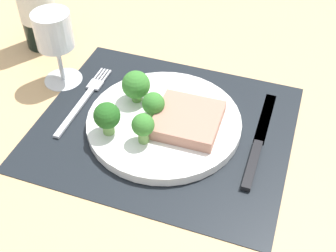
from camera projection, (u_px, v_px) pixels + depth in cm
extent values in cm
cube|color=tan|center=(164.00, 133.00, 73.64)|extent=(140.00, 110.00, 3.00)
cube|color=black|center=(164.00, 126.00, 72.49)|extent=(41.70, 35.36, 0.30)
cylinder|color=white|center=(164.00, 122.00, 71.83)|extent=(25.52, 25.52, 1.60)
cube|color=tan|center=(188.00, 118.00, 69.91)|extent=(10.56, 10.56, 2.10)
cylinder|color=#6B994C|center=(109.00, 128.00, 68.44)|extent=(1.87, 1.87, 1.78)
sphere|color=#235B1E|center=(107.00, 116.00, 66.56)|extent=(4.22, 4.22, 4.22)
cylinder|color=#5B8942|center=(137.00, 97.00, 74.28)|extent=(1.72, 1.72, 1.26)
sphere|color=#387A2D|center=(136.00, 85.00, 72.42)|extent=(4.79, 4.79, 4.79)
cylinder|color=#6B994C|center=(154.00, 114.00, 71.22)|extent=(1.99, 1.99, 1.25)
sphere|color=#387A2D|center=(153.00, 104.00, 69.68)|extent=(3.72, 3.72, 3.72)
cylinder|color=#6B994C|center=(144.00, 136.00, 66.98)|extent=(1.72, 1.72, 1.98)
sphere|color=#387A2D|center=(143.00, 125.00, 65.25)|extent=(3.53, 3.53, 3.53)
cube|color=silver|center=(75.00, 112.00, 74.54)|extent=(1.00, 13.00, 0.50)
cube|color=silver|center=(95.00, 85.00, 79.82)|extent=(2.40, 2.60, 0.40)
cube|color=silver|center=(98.00, 74.00, 82.13)|extent=(0.30, 3.60, 0.35)
cube|color=silver|center=(101.00, 75.00, 81.99)|extent=(0.30, 3.60, 0.35)
cube|color=silver|center=(104.00, 75.00, 81.85)|extent=(0.30, 3.60, 0.35)
cube|color=silver|center=(107.00, 76.00, 81.71)|extent=(0.30, 3.60, 0.35)
cube|color=black|center=(252.00, 164.00, 65.77)|extent=(1.40, 10.00, 0.80)
cube|color=silver|center=(265.00, 117.00, 73.74)|extent=(1.80, 13.00, 0.30)
cylinder|color=silver|center=(35.00, 1.00, 83.77)|extent=(7.11, 7.11, 7.51)
cylinder|color=silver|center=(64.00, 79.00, 81.58)|extent=(7.08, 7.08, 0.40)
cylinder|color=silver|center=(60.00, 63.00, 78.94)|extent=(0.80, 0.80, 7.19)
cylinder|color=silver|center=(53.00, 30.00, 74.21)|extent=(6.57, 6.57, 6.40)
cylinder|color=tan|center=(55.00, 38.00, 75.25)|extent=(5.78, 5.78, 3.40)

